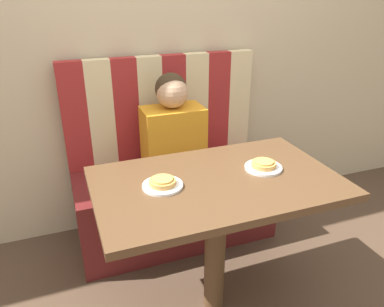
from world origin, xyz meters
name	(u,v)px	position (x,y,z in m)	size (l,w,h in m)	color
ground_plane	(213,303)	(0.00, 0.00, 0.00)	(12.00, 12.00, 0.00)	#4C3828
wall_back	(155,21)	(0.00, 0.94, 1.30)	(7.00, 0.05, 2.60)	#C6B28E
booth_seat	(175,203)	(0.00, 0.63, 0.23)	(1.19, 0.51, 0.46)	#5B1919
booth_backrest	(162,109)	(0.00, 0.85, 0.79)	(1.19, 0.07, 0.65)	maroon
dining_table	(217,198)	(0.00, 0.00, 0.62)	(1.07, 0.66, 0.72)	brown
person	(173,127)	(0.00, 0.63, 0.74)	(0.35, 0.22, 0.59)	orange
plate_left	(163,186)	(-0.24, 0.02, 0.73)	(0.17, 0.17, 0.01)	white
plate_right	(263,168)	(0.24, 0.02, 0.73)	(0.17, 0.17, 0.01)	white
pizza_left	(162,182)	(-0.24, 0.02, 0.75)	(0.11, 0.11, 0.03)	#C68E47
pizza_right	(264,164)	(0.24, 0.02, 0.75)	(0.11, 0.11, 0.03)	#C68E47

